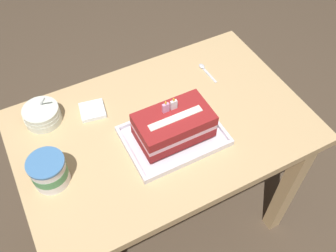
{
  "coord_description": "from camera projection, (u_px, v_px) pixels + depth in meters",
  "views": [
    {
      "loc": [
        -0.38,
        -0.77,
        1.83
      ],
      "look_at": [
        0.0,
        -0.04,
        0.79
      ],
      "focal_mm": 39.96,
      "sensor_mm": 36.0,
      "label": 1
    }
  ],
  "objects": [
    {
      "name": "ice_cream_tub",
      "position": [
        49.0,
        171.0,
        1.18
      ],
      "size": [
        0.12,
        0.12,
        0.11
      ],
      "color": "white",
      "rests_on": "dining_table"
    },
    {
      "name": "foil_tray",
      "position": [
        174.0,
        137.0,
        1.32
      ],
      "size": [
        0.34,
        0.25,
        0.02
      ],
      "color": "silver",
      "rests_on": "dining_table"
    },
    {
      "name": "bowl_stack",
      "position": [
        42.0,
        115.0,
        1.35
      ],
      "size": [
        0.13,
        0.13,
        0.12
      ],
      "color": "silver",
      "rests_on": "dining_table"
    },
    {
      "name": "serving_spoon_near_tray",
      "position": [
        204.0,
        69.0,
        1.54
      ],
      "size": [
        0.02,
        0.12,
        0.01
      ],
      "color": "silver",
      "rests_on": "dining_table"
    },
    {
      "name": "napkin_pile",
      "position": [
        93.0,
        110.0,
        1.4
      ],
      "size": [
        0.11,
        0.1,
        0.02
      ],
      "color": "white",
      "rests_on": "dining_table"
    },
    {
      "name": "ground_plane",
      "position": [
        164.0,
        216.0,
        1.96
      ],
      "size": [
        8.0,
        8.0,
        0.0
      ],
      "primitive_type": "plane",
      "color": "#4C3D2D"
    },
    {
      "name": "birthday_cake",
      "position": [
        174.0,
        125.0,
        1.27
      ],
      "size": [
        0.26,
        0.15,
        0.15
      ],
      "color": "maroon",
      "rests_on": "foil_tray"
    },
    {
      "name": "dining_table",
      "position": [
        163.0,
        145.0,
        1.46
      ],
      "size": [
        1.07,
        0.69,
        0.76
      ],
      "color": "tan",
      "rests_on": "ground_plane"
    }
  ]
}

